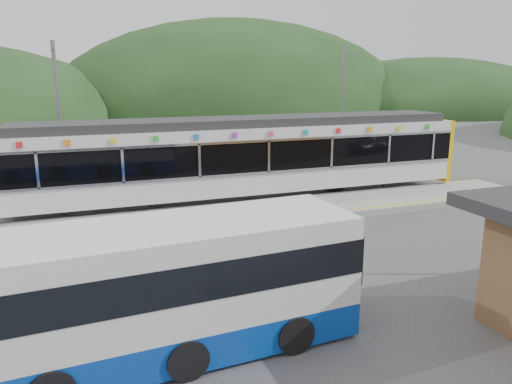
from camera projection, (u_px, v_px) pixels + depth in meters
name	position (u px, v px, depth m)	size (l,w,h in m)	color
ground	(286.00, 243.00, 17.04)	(120.00, 120.00, 0.00)	#4C4C4F
hills	(359.00, 194.00, 23.96)	(146.00, 149.00, 26.00)	#1E3D19
platform	(253.00, 214.00, 20.01)	(26.00, 3.20, 0.30)	#9E9E99
yellow_line	(264.00, 219.00, 18.79)	(26.00, 0.10, 0.01)	yellow
train	(246.00, 156.00, 22.26)	(20.44, 3.01, 3.74)	black
catenary_mast_west	(59.00, 121.00, 21.61)	(0.18, 1.80, 7.00)	slate
catenary_mast_east	(343.00, 112.00, 26.37)	(0.18, 1.80, 7.00)	slate
bus	(111.00, 303.00, 9.65)	(10.18, 2.92, 2.74)	#0B3CAD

